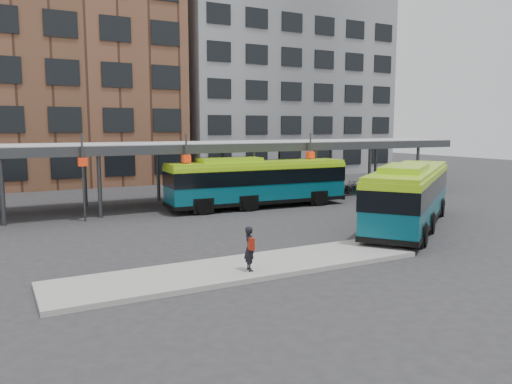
# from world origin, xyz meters

# --- Properties ---
(ground) EXTENTS (120.00, 120.00, 0.00)m
(ground) POSITION_xyz_m (0.00, 0.00, 0.00)
(ground) COLOR #28282B
(ground) RESTS_ON ground
(boarding_island) EXTENTS (14.00, 3.00, 0.18)m
(boarding_island) POSITION_xyz_m (-5.50, -3.00, 0.09)
(boarding_island) COLOR gray
(boarding_island) RESTS_ON ground
(canopy) EXTENTS (40.00, 6.53, 4.80)m
(canopy) POSITION_xyz_m (-0.06, 12.87, 3.91)
(canopy) COLOR #999B9E
(canopy) RESTS_ON ground
(building_brick) EXTENTS (26.00, 14.00, 22.00)m
(building_brick) POSITION_xyz_m (-10.00, 32.00, 11.00)
(building_brick) COLOR brown
(building_brick) RESTS_ON ground
(building_grey) EXTENTS (24.00, 14.00, 20.00)m
(building_grey) POSITION_xyz_m (16.00, 32.00, 10.00)
(building_grey) COLOR slate
(building_grey) RESTS_ON ground
(bus_front) EXTENTS (11.39, 9.40, 3.38)m
(bus_front) POSITION_xyz_m (5.67, 0.05, 1.76)
(bus_front) COLOR #084A5A
(bus_front) RESTS_ON ground
(bus_rear) EXTENTS (12.01, 3.13, 3.28)m
(bus_rear) POSITION_xyz_m (1.74, 9.49, 1.71)
(bus_rear) COLOR #084A5A
(bus_rear) RESTS_ON ground
(pedestrian) EXTENTS (0.47, 0.65, 1.58)m
(pedestrian) POSITION_xyz_m (-5.61, -3.67, 0.98)
(pedestrian) COLOR black
(pedestrian) RESTS_ON boarding_island
(bike_rack) EXTENTS (5.06, 1.12, 1.02)m
(bike_rack) POSITION_xyz_m (12.70, 11.88, 0.46)
(bike_rack) COLOR slate
(bike_rack) RESTS_ON ground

